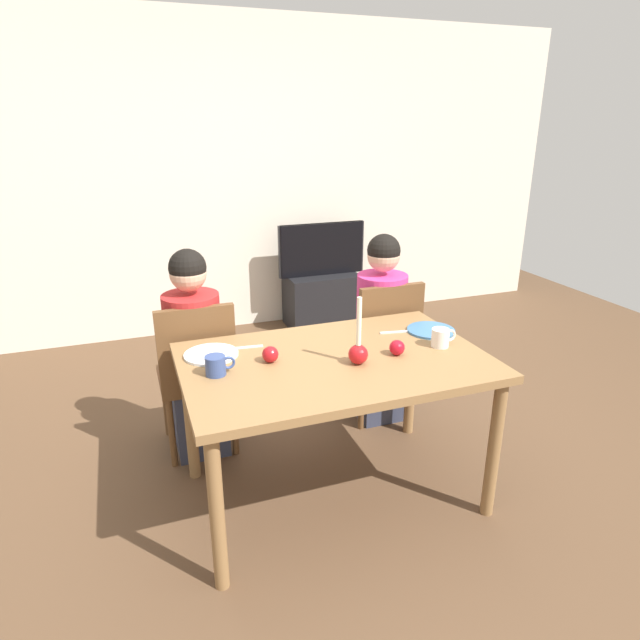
{
  "coord_description": "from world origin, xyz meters",
  "views": [
    {
      "loc": [
        -0.85,
        -2.13,
        1.79
      ],
      "look_at": [
        0.0,
        0.2,
        0.87
      ],
      "focal_mm": 30.55,
      "sensor_mm": 36.0,
      "label": 1
    }
  ],
  "objects_px": {
    "tv": "(322,249)",
    "mug_right": "(441,338)",
    "tv_stand": "(322,300)",
    "mug_left": "(216,365)",
    "person_right_child": "(380,332)",
    "person_left_child": "(195,358)",
    "plate_right": "(431,330)",
    "apple_by_left_plate": "(397,348)",
    "candle_centerpiece": "(358,350)",
    "chair_right": "(382,343)",
    "chair_left": "(197,370)",
    "plate_left": "(211,354)",
    "apple_near_candle": "(270,354)",
    "dining_table": "(335,375)"
  },
  "relations": [
    {
      "from": "tv_stand",
      "to": "mug_left",
      "type": "bearing_deg",
      "value": -120.21
    },
    {
      "from": "mug_right",
      "to": "apple_by_left_plate",
      "type": "bearing_deg",
      "value": -175.61
    },
    {
      "from": "person_right_child",
      "to": "chair_right",
      "type": "bearing_deg",
      "value": -90.0
    },
    {
      "from": "chair_right",
      "to": "tv_stand",
      "type": "distance_m",
      "value": 1.73
    },
    {
      "from": "plate_left",
      "to": "tv",
      "type": "bearing_deg",
      "value": 57.55
    },
    {
      "from": "chair_right",
      "to": "apple_near_candle",
      "type": "distance_m",
      "value": 1.04
    },
    {
      "from": "mug_right",
      "to": "apple_near_candle",
      "type": "bearing_deg",
      "value": 172.62
    },
    {
      "from": "tv_stand",
      "to": "plate_left",
      "type": "bearing_deg",
      "value": -122.47
    },
    {
      "from": "chair_right",
      "to": "candle_centerpiece",
      "type": "bearing_deg",
      "value": -124.44
    },
    {
      "from": "tv",
      "to": "apple_near_candle",
      "type": "xyz_separation_m",
      "value": [
        -1.08,
        -2.24,
        0.08
      ]
    },
    {
      "from": "candle_centerpiece",
      "to": "mug_right",
      "type": "distance_m",
      "value": 0.46
    },
    {
      "from": "person_left_child",
      "to": "person_right_child",
      "type": "xyz_separation_m",
      "value": [
        1.12,
        0.0,
        0.0
      ]
    },
    {
      "from": "chair_right",
      "to": "mug_left",
      "type": "height_order",
      "value": "chair_right"
    },
    {
      "from": "person_right_child",
      "to": "tv",
      "type": "bearing_deg",
      "value": 82.04
    },
    {
      "from": "mug_right",
      "to": "tv_stand",
      "type": "bearing_deg",
      "value": 83.88
    },
    {
      "from": "tv",
      "to": "mug_left",
      "type": "xyz_separation_m",
      "value": [
        -1.33,
        -2.28,
        0.08
      ]
    },
    {
      "from": "person_right_child",
      "to": "apple_by_left_plate",
      "type": "xyz_separation_m",
      "value": [
        -0.27,
        -0.7,
        0.22
      ]
    },
    {
      "from": "chair_left",
      "to": "mug_left",
      "type": "distance_m",
      "value": 0.65
    },
    {
      "from": "person_left_child",
      "to": "plate_right",
      "type": "height_order",
      "value": "person_left_child"
    },
    {
      "from": "person_left_child",
      "to": "person_right_child",
      "type": "height_order",
      "value": "same"
    },
    {
      "from": "tv_stand",
      "to": "plate_left",
      "type": "xyz_separation_m",
      "value": [
        -1.32,
        -2.07,
        0.52
      ]
    },
    {
      "from": "chair_left",
      "to": "apple_near_candle",
      "type": "relative_size",
      "value": 11.97
    },
    {
      "from": "person_right_child",
      "to": "tv",
      "type": "height_order",
      "value": "person_right_child"
    },
    {
      "from": "tv",
      "to": "apple_by_left_plate",
      "type": "xyz_separation_m",
      "value": [
        -0.5,
        -2.36,
        0.08
      ]
    },
    {
      "from": "chair_right",
      "to": "tv",
      "type": "xyz_separation_m",
      "value": [
        0.23,
        1.69,
        0.2
      ]
    },
    {
      "from": "person_right_child",
      "to": "candle_centerpiece",
      "type": "relative_size",
      "value": 3.72
    },
    {
      "from": "chair_left",
      "to": "mug_left",
      "type": "relative_size",
      "value": 6.89
    },
    {
      "from": "person_right_child",
      "to": "plate_left",
      "type": "distance_m",
      "value": 1.18
    },
    {
      "from": "dining_table",
      "to": "tv_stand",
      "type": "height_order",
      "value": "dining_table"
    },
    {
      "from": "mug_left",
      "to": "chair_left",
      "type": "bearing_deg",
      "value": 91.91
    },
    {
      "from": "chair_right",
      "to": "person_right_child",
      "type": "xyz_separation_m",
      "value": [
        -0.0,
        0.03,
        0.06
      ]
    },
    {
      "from": "chair_left",
      "to": "plate_right",
      "type": "bearing_deg",
      "value": -21.76
    },
    {
      "from": "plate_right",
      "to": "dining_table",
      "type": "bearing_deg",
      "value": -166.24
    },
    {
      "from": "chair_left",
      "to": "mug_right",
      "type": "bearing_deg",
      "value": -30.62
    },
    {
      "from": "chair_right",
      "to": "plate_left",
      "type": "relative_size",
      "value": 3.57
    },
    {
      "from": "plate_left",
      "to": "chair_left",
      "type": "bearing_deg",
      "value": 94.62
    },
    {
      "from": "candle_centerpiece",
      "to": "tv_stand",
      "type": "bearing_deg",
      "value": 73.47
    },
    {
      "from": "mug_left",
      "to": "chair_right",
      "type": "bearing_deg",
      "value": 28.25
    },
    {
      "from": "plate_right",
      "to": "plate_left",
      "type": "bearing_deg",
      "value": 175.75
    },
    {
      "from": "tv",
      "to": "mug_right",
      "type": "xyz_separation_m",
      "value": [
        -0.25,
        -2.34,
        0.08
      ]
    },
    {
      "from": "person_left_child",
      "to": "plate_left",
      "type": "height_order",
      "value": "person_left_child"
    },
    {
      "from": "chair_left",
      "to": "mug_right",
      "type": "height_order",
      "value": "chair_left"
    },
    {
      "from": "plate_left",
      "to": "apple_near_candle",
      "type": "bearing_deg",
      "value": -34.18
    },
    {
      "from": "person_left_child",
      "to": "mug_left",
      "type": "xyz_separation_m",
      "value": [
        0.02,
        -0.62,
        0.22
      ]
    },
    {
      "from": "tv_stand",
      "to": "mug_right",
      "type": "bearing_deg",
      "value": -96.12
    },
    {
      "from": "candle_centerpiece",
      "to": "plate_right",
      "type": "distance_m",
      "value": 0.57
    },
    {
      "from": "dining_table",
      "to": "chair_left",
      "type": "relative_size",
      "value": 1.56
    },
    {
      "from": "candle_centerpiece",
      "to": "chair_right",
      "type": "bearing_deg",
      "value": 55.56
    },
    {
      "from": "plate_left",
      "to": "apple_near_candle",
      "type": "xyz_separation_m",
      "value": [
        0.24,
        -0.16,
        0.03
      ]
    },
    {
      "from": "tv_stand",
      "to": "plate_right",
      "type": "bearing_deg",
      "value": -95.06
    }
  ]
}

